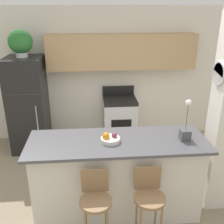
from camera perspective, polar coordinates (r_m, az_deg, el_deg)
ground_plane at (r=3.74m, az=1.09°, el=-20.46°), size 14.00×14.00×0.00m
wall_back at (r=5.07m, az=-0.05°, el=9.92°), size 5.60×0.38×2.55m
counter_bar at (r=3.41m, az=1.15°, el=-13.92°), size 2.15×0.74×1.04m
refrigerator at (r=5.02m, az=-17.74°, el=1.53°), size 0.64×0.74×1.72m
stove_range at (r=5.13m, az=1.64°, el=-1.77°), size 0.62×0.61×1.07m
bar_stool_left at (r=2.93m, az=-3.60°, el=-18.74°), size 0.34×0.34×0.93m
bar_stool_right at (r=2.98m, az=8.01°, el=-18.00°), size 0.34×0.34×0.93m
potted_plant_on_fridge at (r=4.77m, az=-19.30°, el=14.12°), size 0.40×0.40×0.46m
orchid_vase at (r=3.21m, az=15.72°, el=-3.69°), size 0.12×0.12×0.50m
fruit_bowl at (r=3.09m, az=-0.45°, el=-5.85°), size 0.23×0.23×0.12m
trash_bin at (r=4.96m, az=-11.34°, el=-6.56°), size 0.28×0.28×0.38m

